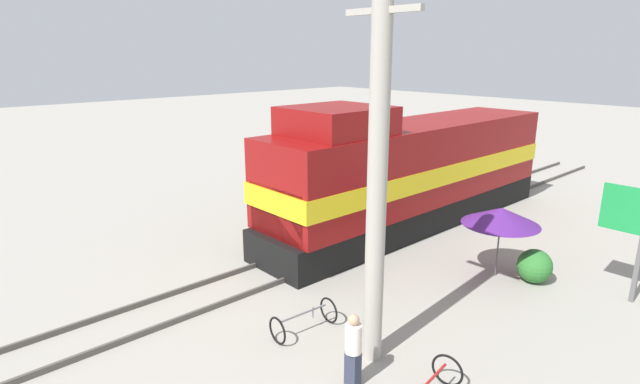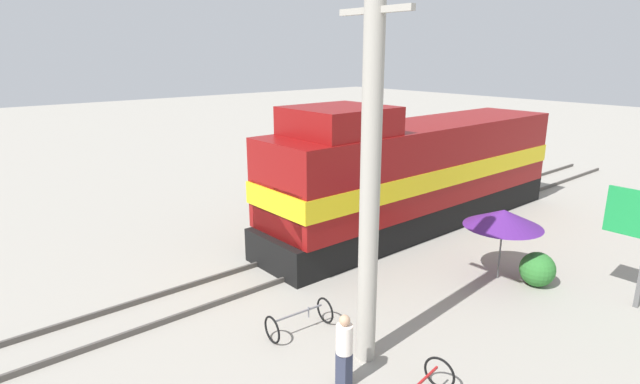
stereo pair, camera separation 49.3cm
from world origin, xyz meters
TOP-DOWN VIEW (x-y plane):
  - ground_plane at (0.00, 0.00)m, footprint 120.00×120.00m
  - rail_near at (-0.72, 0.00)m, footprint 0.08×40.35m
  - rail_far at (0.72, 0.00)m, footprint 0.08×40.35m
  - locomotive at (0.00, 4.52)m, footprint 3.03×14.04m
  - utility_pole at (4.94, -2.95)m, footprint 1.80×0.41m
  - vendor_umbrella at (4.65, 2.94)m, footprint 2.26×2.26m
  - shrub_cluster at (5.62, 3.37)m, footprint 1.00×1.00m
  - person_bystander at (5.35, -3.99)m, footprint 0.34×0.34m
  - bicycle_spare at (3.18, -3.43)m, footprint 0.77×1.62m

SIDE VIEW (x-z plane):
  - ground_plane at x=0.00m, z-range 0.00..0.00m
  - rail_near at x=-0.72m, z-range 0.00..0.15m
  - rail_far at x=0.72m, z-range 0.00..0.15m
  - bicycle_spare at x=3.18m, z-range 0.01..0.67m
  - shrub_cluster at x=5.62m, z-range 0.00..1.00m
  - person_bystander at x=5.35m, z-range 0.06..1.66m
  - vendor_umbrella at x=4.65m, z-range 0.82..2.97m
  - locomotive at x=0.00m, z-range -0.31..4.57m
  - utility_pole at x=4.94m, z-range 0.06..8.33m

